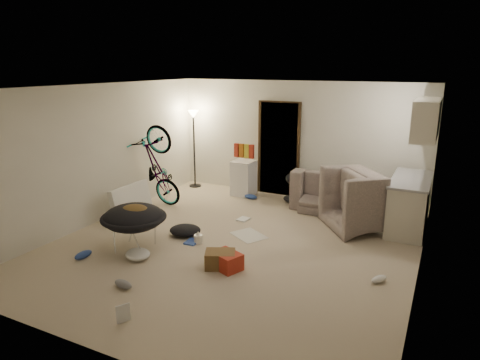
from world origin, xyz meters
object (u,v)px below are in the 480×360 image
at_px(saucer_chair, 134,223).
at_px(sofa, 344,197).
at_px(mini_fridge, 244,178).
at_px(drink_case_b, 227,261).
at_px(drink_case_a, 220,259).
at_px(kitchen_counter, 409,205).
at_px(armchair, 372,206).
at_px(juicer, 198,238).
at_px(bicycle, 158,184).
at_px(tv_box, 132,202).
at_px(floor_lamp, 194,132).

bearing_deg(saucer_chair, sofa, 52.37).
height_order(sofa, mini_fridge, mini_fridge).
xyz_separation_m(mini_fridge, saucer_chair, (-0.27, -3.38, 0.04)).
bearing_deg(drink_case_b, drink_case_a, -154.16).
height_order(kitchen_counter, armchair, kitchen_counter).
distance_m(drink_case_b, juicer, 1.03).
height_order(mini_fridge, drink_case_b, mini_fridge).
height_order(bicycle, tv_box, bicycle).
relative_size(floor_lamp, tv_box, 1.85).
distance_m(armchair, tv_box, 4.41).
bearing_deg(drink_case_a, floor_lamp, 101.62).
bearing_deg(saucer_chair, bicycle, 116.65).
distance_m(mini_fridge, drink_case_b, 3.62).
distance_m(floor_lamp, juicer, 3.61).
xyz_separation_m(bicycle, saucer_chair, (0.97, -1.93, -0.02)).
relative_size(floor_lamp, sofa, 0.90).
distance_m(mini_fridge, saucer_chair, 3.39).
bearing_deg(mini_fridge, drink_case_b, -65.75).
bearing_deg(mini_fridge, sofa, -0.21).
relative_size(armchair, drink_case_a, 2.79).
distance_m(kitchen_counter, bicycle, 4.82).
bearing_deg(saucer_chair, mini_fridge, 85.45).
xyz_separation_m(armchair, drink_case_a, (-1.65, -2.58, -0.26)).
distance_m(bicycle, drink_case_a, 3.14).
bearing_deg(sofa, kitchen_counter, 159.33).
relative_size(kitchen_counter, bicycle, 0.87).
height_order(floor_lamp, drink_case_b, floor_lamp).
bearing_deg(tv_box, bicycle, 90.92).
bearing_deg(bicycle, armchair, -78.64).
bearing_deg(kitchen_counter, saucer_chair, -143.07).
xyz_separation_m(mini_fridge, drink_case_a, (1.25, -3.35, -0.26)).
height_order(sofa, drink_case_b, sofa).
bearing_deg(drink_case_b, mini_fridge, 134.36).
bearing_deg(sofa, saucer_chair, 51.71).
height_order(kitchen_counter, tv_box, kitchen_counter).
bearing_deg(tv_box, drink_case_a, -22.11).
bearing_deg(drink_case_b, juicer, 167.09).
xyz_separation_m(floor_lamp, drink_case_a, (2.58, -3.45, -1.19)).
distance_m(saucer_chair, drink_case_b, 1.65).
relative_size(kitchen_counter, saucer_chair, 1.48).
relative_size(mini_fridge, tv_box, 0.79).
height_order(bicycle, drink_case_a, bicycle).
height_order(floor_lamp, juicer, floor_lamp).
relative_size(drink_case_a, juicer, 2.10).
relative_size(floor_lamp, bicycle, 1.05).
distance_m(floor_lamp, bicycle, 1.78).
distance_m(mini_fridge, juicer, 2.81).
relative_size(kitchen_counter, mini_fridge, 1.94).
bearing_deg(mini_fridge, saucer_chair, -92.22).
bearing_deg(saucer_chair, tv_box, 131.80).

